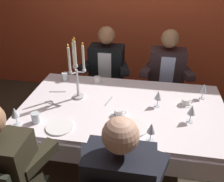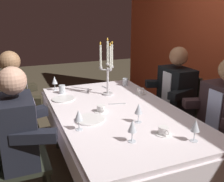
{
  "view_description": "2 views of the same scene",
  "coord_description": "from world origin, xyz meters",
  "px_view_note": "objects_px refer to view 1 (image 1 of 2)",
  "views": [
    {
      "loc": [
        0.22,
        -1.89,
        2.0
      ],
      "look_at": [
        -0.1,
        -0.04,
        0.91
      ],
      "focal_mm": 38.81,
      "sensor_mm": 36.0,
      "label": 1
    },
    {
      "loc": [
        2.05,
        -0.89,
        1.63
      ],
      "look_at": [
        -0.12,
        -0.0,
        0.89
      ],
      "focal_mm": 41.35,
      "sensor_mm": 36.0,
      "label": 2
    }
  ],
  "objects_px": {
    "wine_glass_0": "(158,96)",
    "wine_glass_4": "(151,128)",
    "coffee_cup_0": "(97,80)",
    "coffee_cup_1": "(186,102)",
    "wine_glass_1": "(192,110)",
    "wine_glass_3": "(204,88)",
    "dining_table": "(122,116)",
    "seated_diner_1": "(107,66)",
    "candelabra": "(77,72)",
    "seated_diner_3": "(166,70)",
    "dinner_plate_0": "(60,127)",
    "seated_diner_0": "(2,168)",
    "water_tumbler_0": "(65,77)",
    "dinner_plate_1": "(133,127)",
    "coffee_cup_2": "(119,113)",
    "water_tumbler_1": "(36,118)",
    "wine_glass_2": "(15,113)"
  },
  "relations": [
    {
      "from": "candelabra",
      "to": "water_tumbler_0",
      "type": "relative_size",
      "value": 6.73
    },
    {
      "from": "candelabra",
      "to": "wine_glass_2",
      "type": "xyz_separation_m",
      "value": [
        -0.38,
        -0.51,
        -0.16
      ]
    },
    {
      "from": "dinner_plate_0",
      "to": "wine_glass_2",
      "type": "distance_m",
      "value": 0.38
    },
    {
      "from": "water_tumbler_1",
      "to": "dinner_plate_0",
      "type": "bearing_deg",
      "value": -8.82
    },
    {
      "from": "coffee_cup_0",
      "to": "wine_glass_3",
      "type": "bearing_deg",
      "value": -8.28
    },
    {
      "from": "coffee_cup_1",
      "to": "seated_diner_0",
      "type": "height_order",
      "value": "seated_diner_0"
    },
    {
      "from": "wine_glass_1",
      "to": "wine_glass_3",
      "type": "height_order",
      "value": "same"
    },
    {
      "from": "dinner_plate_0",
      "to": "water_tumbler_1",
      "type": "xyz_separation_m",
      "value": [
        -0.22,
        0.03,
        0.04
      ]
    },
    {
      "from": "dinner_plate_0",
      "to": "wine_glass_1",
      "type": "xyz_separation_m",
      "value": [
        1.07,
        0.26,
        0.11
      ]
    },
    {
      "from": "dinner_plate_1",
      "to": "coffee_cup_0",
      "type": "height_order",
      "value": "coffee_cup_0"
    },
    {
      "from": "seated_diner_0",
      "to": "seated_diner_3",
      "type": "xyz_separation_m",
      "value": [
        1.13,
        1.77,
        0.0
      ]
    },
    {
      "from": "coffee_cup_1",
      "to": "seated_diner_0",
      "type": "xyz_separation_m",
      "value": [
        -1.28,
        -1.01,
        -0.03
      ]
    },
    {
      "from": "water_tumbler_0",
      "to": "seated_diner_1",
      "type": "relative_size",
      "value": 0.07
    },
    {
      "from": "wine_glass_1",
      "to": "wine_glass_4",
      "type": "relative_size",
      "value": 1.0
    },
    {
      "from": "dining_table",
      "to": "water_tumbler_0",
      "type": "relative_size",
      "value": 21.29
    },
    {
      "from": "wine_glass_2",
      "to": "water_tumbler_0",
      "type": "bearing_deg",
      "value": 81.09
    },
    {
      "from": "wine_glass_1",
      "to": "water_tumbler_0",
      "type": "bearing_deg",
      "value": 157.04
    },
    {
      "from": "coffee_cup_1",
      "to": "seated_diner_3",
      "type": "distance_m",
      "value": 0.78
    },
    {
      "from": "dinner_plate_1",
      "to": "coffee_cup_2",
      "type": "height_order",
      "value": "coffee_cup_2"
    },
    {
      "from": "dining_table",
      "to": "wine_glass_3",
      "type": "distance_m",
      "value": 0.83
    },
    {
      "from": "water_tumbler_1",
      "to": "seated_diner_1",
      "type": "bearing_deg",
      "value": 73.58
    },
    {
      "from": "water_tumbler_0",
      "to": "seated_diner_3",
      "type": "distance_m",
      "value": 1.23
    },
    {
      "from": "coffee_cup_0",
      "to": "coffee_cup_2",
      "type": "relative_size",
      "value": 1.0
    },
    {
      "from": "water_tumbler_0",
      "to": "seated_diner_0",
      "type": "relative_size",
      "value": 0.07
    },
    {
      "from": "wine_glass_2",
      "to": "wine_glass_4",
      "type": "distance_m",
      "value": 1.11
    },
    {
      "from": "coffee_cup_0",
      "to": "seated_diner_1",
      "type": "height_order",
      "value": "seated_diner_1"
    },
    {
      "from": "wine_glass_1",
      "to": "seated_diner_0",
      "type": "relative_size",
      "value": 0.13
    },
    {
      "from": "dinner_plate_0",
      "to": "seated_diner_0",
      "type": "relative_size",
      "value": 0.18
    },
    {
      "from": "dining_table",
      "to": "wine_glass_2",
      "type": "relative_size",
      "value": 11.83
    },
    {
      "from": "wine_glass_0",
      "to": "seated_diner_0",
      "type": "height_order",
      "value": "seated_diner_0"
    },
    {
      "from": "wine_glass_4",
      "to": "coffee_cup_0",
      "type": "distance_m",
      "value": 1.07
    },
    {
      "from": "wine_glass_4",
      "to": "dinner_plate_0",
      "type": "bearing_deg",
      "value": 177.49
    },
    {
      "from": "coffee_cup_0",
      "to": "coffee_cup_1",
      "type": "xyz_separation_m",
      "value": [
        0.92,
        -0.3,
        0.0
      ]
    },
    {
      "from": "wine_glass_3",
      "to": "coffee_cup_1",
      "type": "bearing_deg",
      "value": -139.83
    },
    {
      "from": "water_tumbler_1",
      "to": "seated_diner_0",
      "type": "distance_m",
      "value": 0.52
    },
    {
      "from": "dinner_plate_0",
      "to": "wine_glass_4",
      "type": "relative_size",
      "value": 1.4
    },
    {
      "from": "wine_glass_1",
      "to": "seated_diner_1",
      "type": "xyz_separation_m",
      "value": [
        -0.92,
        1.03,
        -0.12
      ]
    },
    {
      "from": "wine_glass_0",
      "to": "wine_glass_3",
      "type": "bearing_deg",
      "value": 26.58
    },
    {
      "from": "wine_glass_1",
      "to": "coffee_cup_1",
      "type": "bearing_deg",
      "value": 92.95
    },
    {
      "from": "wine_glass_2",
      "to": "wine_glass_0",
      "type": "bearing_deg",
      "value": 22.4
    },
    {
      "from": "dinner_plate_1",
      "to": "coffee_cup_2",
      "type": "xyz_separation_m",
      "value": [
        -0.14,
        0.15,
        0.02
      ]
    },
    {
      "from": "wine_glass_0",
      "to": "wine_glass_4",
      "type": "xyz_separation_m",
      "value": [
        -0.05,
        -0.49,
        0.0
      ]
    },
    {
      "from": "seated_diner_3",
      "to": "wine_glass_0",
      "type": "bearing_deg",
      "value": -97.14
    },
    {
      "from": "wine_glass_2",
      "to": "coffee_cup_2",
      "type": "xyz_separation_m",
      "value": [
        0.82,
        0.27,
        -0.09
      ]
    },
    {
      "from": "candelabra",
      "to": "seated_diner_3",
      "type": "bearing_deg",
      "value": 42.55
    },
    {
      "from": "dinner_plate_1",
      "to": "coffee_cup_2",
      "type": "bearing_deg",
      "value": 133.35
    },
    {
      "from": "coffee_cup_1",
      "to": "seated_diner_1",
      "type": "xyz_separation_m",
      "value": [
        -0.9,
        0.76,
        -0.03
      ]
    },
    {
      "from": "wine_glass_2",
      "to": "coffee_cup_0",
      "type": "relative_size",
      "value": 1.24
    },
    {
      "from": "wine_glass_2",
      "to": "water_tumbler_1",
      "type": "distance_m",
      "value": 0.17
    },
    {
      "from": "dinner_plate_0",
      "to": "seated_diner_1",
      "type": "bearing_deg",
      "value": 83.34
    }
  ]
}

